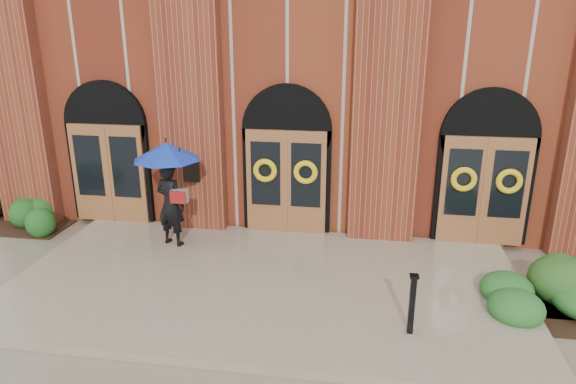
% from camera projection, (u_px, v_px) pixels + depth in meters
% --- Properties ---
extents(ground, '(90.00, 90.00, 0.00)m').
position_uv_depth(ground, '(264.00, 291.00, 10.08)').
color(ground, gray).
rests_on(ground, ground).
extents(landing, '(10.00, 5.30, 0.15)m').
position_uv_depth(landing, '(266.00, 284.00, 10.20)').
color(landing, tan).
rests_on(landing, ground).
extents(church_building, '(16.20, 12.53, 7.00)m').
position_uv_depth(church_building, '(315.00, 69.00, 17.20)').
color(church_building, maroon).
rests_on(church_building, ground).
extents(man_with_umbrella, '(1.87, 1.87, 2.39)m').
position_uv_depth(man_with_umbrella, '(168.00, 174.00, 11.32)').
color(man_with_umbrella, black).
rests_on(man_with_umbrella, landing).
extents(metal_post, '(0.15, 0.15, 1.06)m').
position_uv_depth(metal_post, '(412.00, 303.00, 8.29)').
color(metal_post, black).
rests_on(metal_post, landing).
extents(hedge_wall_left, '(2.68, 1.07, 0.69)m').
position_uv_depth(hedge_wall_left, '(9.00, 215.00, 13.08)').
color(hedge_wall_left, '#1C4A18').
rests_on(hedge_wall_left, ground).
extents(hedge_wall_right, '(3.24, 1.29, 0.83)m').
position_uv_depth(hedge_wall_right, '(560.00, 281.00, 9.59)').
color(hedge_wall_right, '#274D1B').
rests_on(hedge_wall_right, ground).
extents(hedge_front_right, '(1.59, 1.37, 0.56)m').
position_uv_depth(hedge_front_right, '(541.00, 299.00, 9.23)').
color(hedge_front_right, '#235A20').
rests_on(hedge_front_right, ground).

